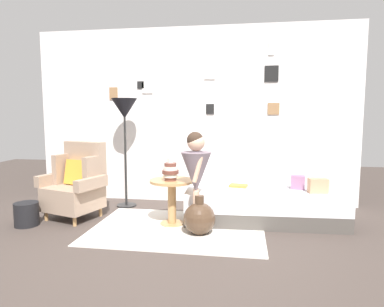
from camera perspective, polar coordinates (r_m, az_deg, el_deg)
name	(u,v)px	position (r m, az deg, el deg)	size (l,w,h in m)	color
ground_plane	(162,250)	(3.45, -5.10, -15.96)	(12.00, 12.00, 0.00)	#423833
gallery_wall	(193,116)	(5.10, 0.09, 6.36)	(4.80, 0.12, 2.60)	silver
rug	(178,228)	(4.02, -2.42, -12.54)	(1.97, 1.39, 0.01)	silver
armchair	(77,184)	(4.60, -18.88, -4.84)	(0.87, 0.75, 0.97)	tan
daybed	(263,205)	(4.34, 11.98, -8.55)	(1.93, 0.88, 0.40)	#4C4742
pillow_head	(330,186)	(4.36, 22.32, -5.07)	(0.21, 0.12, 0.16)	beige
pillow_mid	(318,186)	(4.27, 20.50, -5.12)	(0.21, 0.12, 0.17)	tan
pillow_back	(298,182)	(4.41, 17.43, -4.66)	(0.16, 0.12, 0.17)	gray
side_table	(172,193)	(4.08, -3.42, -6.68)	(0.53, 0.53, 0.55)	tan
vase_striped	(170,171)	(3.98, -3.67, -3.00)	(0.20, 0.20, 0.27)	brown
floor_lamp	(125,114)	(4.89, -11.33, 6.57)	(0.36, 0.36, 1.55)	black
person_child	(196,169)	(3.75, 0.68, -2.55)	(0.34, 0.34, 1.14)	#D8AD8E
book_on_daybed	(238,186)	(4.38, 7.83, -5.42)	(0.22, 0.16, 0.03)	olive
demijohn_near	(199,218)	(3.80, 1.25, -10.88)	(0.36, 0.36, 0.44)	#473323
magazine_basket	(27,214)	(4.55, -26.17, -9.17)	(0.28, 0.28, 0.28)	black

